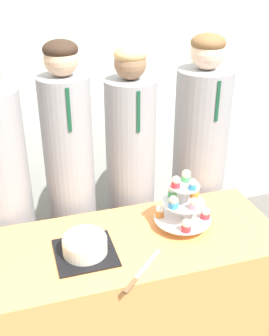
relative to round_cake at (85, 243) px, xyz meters
The scene contains 9 objects.
wall_back 1.40m from the round_cake, 77.37° to the left, with size 9.00×0.06×2.70m.
table 0.50m from the round_cake, ahead, with size 1.37×0.59×0.70m.
round_cake is the anchor object (origin of this frame).
cake_knife 0.29m from the round_cake, 50.71° to the right, with size 0.24×0.23×0.01m.
cupcake_stand 0.52m from the round_cake, ahead, with size 0.29×0.29×0.30m.
student_0 0.63m from the round_cake, 123.16° to the left, with size 0.31×0.32×1.53m.
student_1 0.53m from the round_cake, 87.13° to the left, with size 0.27×0.27×1.57m.
student_2 0.65m from the round_cake, 54.50° to the left, with size 0.28×0.28×1.52m.
student_3 0.97m from the round_cake, 33.14° to the left, with size 0.32×0.32×1.56m.
Camera 1 is at (-0.51, -1.28, 1.95)m, focal length 45.00 mm.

